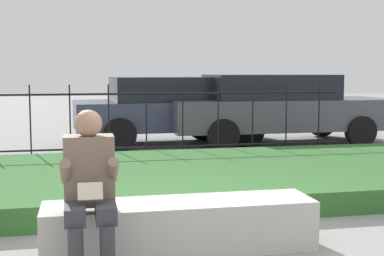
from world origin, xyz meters
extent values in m
plane|color=gray|center=(0.00, 0.00, 0.00)|extent=(60.00, 60.00, 0.00)
cube|color=beige|center=(-0.26, 0.00, 0.21)|extent=(2.28, 0.54, 0.42)
cube|color=#9B978F|center=(-0.26, 0.00, 0.04)|extent=(2.19, 0.50, 0.08)
cylinder|color=#38383D|center=(-1.12, -0.61, 0.26)|extent=(0.11, 0.11, 0.33)
cube|color=#38383D|center=(-1.12, -0.40, 0.48)|extent=(0.15, 0.42, 0.13)
cylinder|color=#38383D|center=(-0.90, -0.61, 0.26)|extent=(0.11, 0.11, 0.33)
cube|color=#38383D|center=(-0.90, -0.40, 0.48)|extent=(0.15, 0.42, 0.13)
cube|color=#7A6651|center=(-1.01, -0.19, 0.75)|extent=(0.38, 0.24, 0.54)
sphere|color=tan|center=(-1.01, -0.21, 1.12)|extent=(0.21, 0.21, 0.21)
cylinder|color=#7A6651|center=(-1.18, -0.35, 0.77)|extent=(0.08, 0.29, 0.24)
cylinder|color=#7A6651|center=(-0.84, -0.35, 0.77)|extent=(0.08, 0.29, 0.24)
cube|color=beige|center=(-1.01, -0.45, 0.64)|extent=(0.18, 0.09, 0.13)
cube|color=#33662D|center=(0.00, 2.39, 0.13)|extent=(8.76, 3.38, 0.26)
cylinder|color=black|center=(0.00, 4.43, 0.26)|extent=(6.76, 0.03, 0.03)
cylinder|color=black|center=(0.00, 4.43, 1.15)|extent=(6.76, 0.03, 0.03)
cylinder|color=black|center=(-1.84, 4.43, 0.65)|extent=(0.02, 0.02, 1.31)
cylinder|color=black|center=(-1.23, 4.43, 0.65)|extent=(0.02, 0.02, 1.31)
cylinder|color=black|center=(-0.61, 4.43, 0.65)|extent=(0.02, 0.02, 1.31)
cylinder|color=black|center=(0.00, 4.43, 0.65)|extent=(0.02, 0.02, 1.31)
cylinder|color=black|center=(0.61, 4.43, 0.65)|extent=(0.02, 0.02, 1.31)
cylinder|color=black|center=(1.23, 4.43, 0.65)|extent=(0.02, 0.02, 1.31)
cylinder|color=black|center=(1.84, 4.43, 0.65)|extent=(0.02, 0.02, 1.31)
cylinder|color=black|center=(2.46, 4.43, 0.65)|extent=(0.02, 0.02, 1.31)
cylinder|color=black|center=(3.07, 4.43, 0.65)|extent=(0.02, 0.02, 1.31)
cube|color=#383D56|center=(0.92, 6.79, 0.61)|extent=(4.29, 2.02, 0.58)
cube|color=black|center=(0.75, 6.78, 1.15)|extent=(2.39, 1.71, 0.50)
cylinder|color=black|center=(2.27, 5.97, 0.32)|extent=(0.65, 0.23, 0.64)
cylinder|color=black|center=(2.18, 7.74, 0.32)|extent=(0.65, 0.23, 0.64)
cylinder|color=black|center=(-0.34, 5.84, 0.32)|extent=(0.65, 0.23, 0.64)
cylinder|color=black|center=(-0.43, 7.61, 0.32)|extent=(0.65, 0.23, 0.64)
cube|color=#4C5156|center=(3.03, 6.33, 0.63)|extent=(4.68, 1.84, 0.63)
cube|color=black|center=(2.84, 6.33, 1.20)|extent=(2.58, 1.60, 0.51)
cylinder|color=black|center=(4.48, 5.46, 0.31)|extent=(0.62, 0.20, 0.62)
cylinder|color=black|center=(4.47, 7.23, 0.31)|extent=(0.62, 0.20, 0.62)
cylinder|color=black|center=(1.59, 5.44, 0.31)|extent=(0.62, 0.20, 0.62)
cylinder|color=black|center=(1.58, 7.20, 0.31)|extent=(0.62, 0.20, 0.62)
camera|label=1|loc=(-1.07, -4.33, 1.51)|focal=50.00mm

